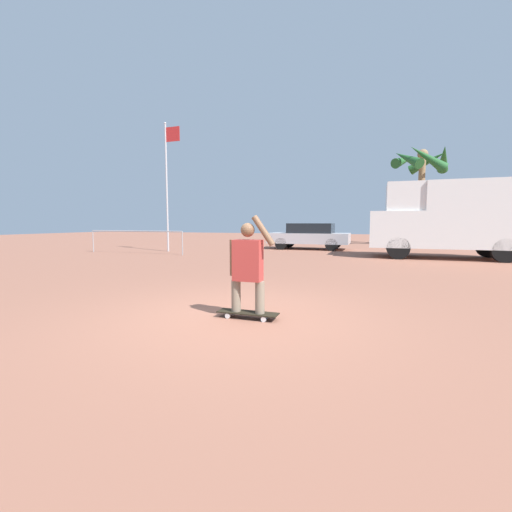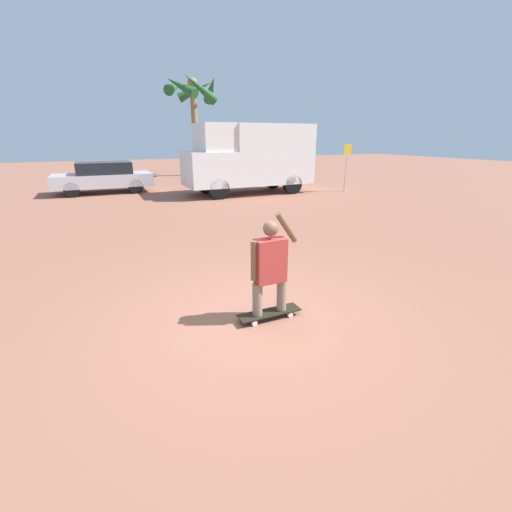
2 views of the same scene
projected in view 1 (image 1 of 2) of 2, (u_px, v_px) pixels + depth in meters
ground_plane at (235, 316)px, 5.26m from camera, size 80.00×80.00×0.00m
skateboard at (248, 313)px, 5.14m from camera, size 0.93×0.25×0.10m
person_skateboarder at (248, 263)px, 5.07m from camera, size 0.71×0.22×1.45m
camper_van at (450, 217)px, 13.68m from camera, size 5.74×2.26×3.04m
parked_car_silver at (310, 235)px, 18.61m from camera, size 4.29×1.95×1.40m
palm_tree_near_van at (422, 165)px, 21.50m from camera, size 3.60×3.70×6.25m
flagpole at (168, 178)px, 16.83m from camera, size 0.85×0.12×6.31m
plaza_railing_segment at (135, 234)px, 15.89m from camera, size 5.07×0.05×1.08m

